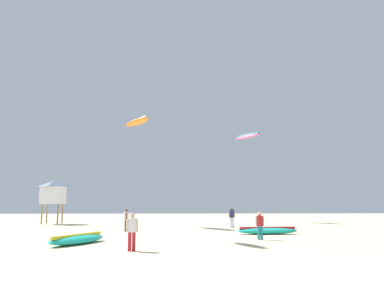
# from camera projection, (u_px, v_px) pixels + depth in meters

# --- Properties ---
(ground_plane) EXTENTS (120.00, 120.00, 0.00)m
(ground_plane) POSITION_uv_depth(u_px,v_px,m) (215.00, 270.00, 12.59)
(ground_plane) COLOR beige
(person_foreground) EXTENTS (0.52, 0.37, 1.65)m
(person_foreground) POSITION_uv_depth(u_px,v_px,m) (132.00, 229.00, 17.56)
(person_foreground) COLOR #B21E23
(person_foreground) RESTS_ON ground
(person_midground) EXTENTS (0.52, 0.35, 1.57)m
(person_midground) POSITION_uv_depth(u_px,v_px,m) (260.00, 223.00, 22.81)
(person_midground) COLOR teal
(person_midground) RESTS_ON ground
(person_left) EXTENTS (0.37, 0.52, 1.63)m
(person_left) POSITION_uv_depth(u_px,v_px,m) (126.00, 218.00, 29.00)
(person_left) COLOR black
(person_left) RESTS_ON ground
(person_right) EXTENTS (0.53, 0.38, 1.70)m
(person_right) POSITION_uv_depth(u_px,v_px,m) (232.00, 216.00, 33.12)
(person_right) COLOR silver
(person_right) RESTS_ON ground
(kite_grounded_near) EXTENTS (4.18, 1.54, 0.51)m
(kite_grounded_near) POSITION_uv_depth(u_px,v_px,m) (267.00, 231.00, 26.48)
(kite_grounded_near) COLOR #19B29E
(kite_grounded_near) RESTS_ON ground
(kite_grounded_far) EXTENTS (2.78, 4.33, 0.55)m
(kite_grounded_far) POSITION_uv_depth(u_px,v_px,m) (77.00, 239.00, 20.43)
(kite_grounded_far) COLOR #19B29E
(kite_grounded_far) RESTS_ON ground
(lifeguard_tower) EXTENTS (2.30, 2.30, 4.15)m
(lifeguard_tower) POSITION_uv_depth(u_px,v_px,m) (53.00, 192.00, 39.03)
(lifeguard_tower) COLOR #8C704C
(lifeguard_tower) RESTS_ON ground
(kite_aloft_0) EXTENTS (3.25, 4.50, 0.55)m
(kite_aloft_0) POSITION_uv_depth(u_px,v_px,m) (137.00, 122.00, 36.87)
(kite_aloft_0) COLOR orange
(kite_aloft_3) EXTENTS (3.05, 4.01, 0.78)m
(kite_aloft_3) POSITION_uv_depth(u_px,v_px,m) (247.00, 136.00, 45.11)
(kite_aloft_3) COLOR #E5598C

